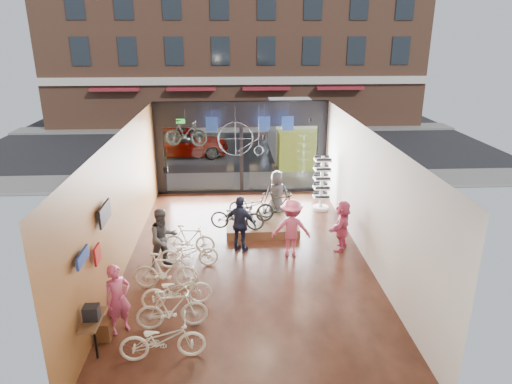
{
  "coord_description": "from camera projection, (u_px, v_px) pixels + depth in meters",
  "views": [
    {
      "loc": [
        -0.42,
        -12.23,
        6.41
      ],
      "look_at": [
        0.35,
        1.4,
        1.59
      ],
      "focal_mm": 32.0,
      "sensor_mm": 36.0,
      "label": 1
    }
  ],
  "objects": [
    {
      "name": "customer_3",
      "position": [
        291.0,
        228.0,
        13.52
      ],
      "size": [
        1.2,
        0.74,
        1.79
      ],
      "primitive_type": "imported",
      "rotation": [
        0.0,
        0.0,
        3.07
      ],
      "color": "#CC4C72",
      "rests_on": "ground_plane"
    },
    {
      "name": "customer_5",
      "position": [
        342.0,
        225.0,
        13.97
      ],
      "size": [
        1.1,
        1.54,
        1.6
      ],
      "primitive_type": "imported",
      "rotation": [
        0.0,
        0.0,
        4.24
      ],
      "color": "#CC4C72",
      "rests_on": "ground_plane"
    },
    {
      "name": "floor_bike_0",
      "position": [
        163.0,
        339.0,
        9.32
      ],
      "size": [
        1.8,
        0.75,
        0.92
      ],
      "primitive_type": "imported",
      "rotation": [
        0.0,
        0.0,
        1.65
      ],
      "color": "beige",
      "rests_on": "ground_plane"
    },
    {
      "name": "wall_left",
      "position": [
        122.0,
        201.0,
        12.85
      ],
      "size": [
        0.04,
        12.0,
        3.8
      ],
      "primitive_type": "cube",
      "color": "#936133",
      "rests_on": "ground"
    },
    {
      "name": "display_bike_right",
      "position": [
        251.0,
        205.0,
        15.8
      ],
      "size": [
        1.65,
        0.93,
        0.82
      ],
      "primitive_type": "imported",
      "rotation": [
        0.0,
        0.0,
        1.31
      ],
      "color": "black",
      "rests_on": "display_platform"
    },
    {
      "name": "customer_4",
      "position": [
        277.0,
        195.0,
        16.3
      ],
      "size": [
        0.89,
        0.6,
        1.77
      ],
      "primitive_type": "imported",
      "rotation": [
        0.0,
        0.0,
        3.18
      ],
      "color": "#3F3F44",
      "rests_on": "ground_plane"
    },
    {
      "name": "jersey_mid",
      "position": [
        264.0,
        124.0,
        17.6
      ],
      "size": [
        0.45,
        0.03,
        0.55
      ],
      "primitive_type": "cube",
      "color": "#1E3F99",
      "rests_on": "ceiling"
    },
    {
      "name": "customer_1",
      "position": [
        163.0,
        239.0,
        12.85
      ],
      "size": [
        1.09,
        1.04,
        1.78
      ],
      "primitive_type": "imported",
      "rotation": [
        0.0,
        0.0,
        0.58
      ],
      "color": "#3F3F44",
      "rests_on": "ground_plane"
    },
    {
      "name": "exit_sign",
      "position": [
        181.0,
        121.0,
        18.06
      ],
      "size": [
        0.35,
        0.06,
        0.18
      ],
      "primitive_type": "cube",
      "color": "#198C26",
      "rests_on": "storefront"
    },
    {
      "name": "penny_farthing",
      "position": [
        243.0,
        140.0,
        17.38
      ],
      "size": [
        1.69,
        0.06,
        1.35
      ],
      "primitive_type": null,
      "color": "black",
      "rests_on": "ceiling"
    },
    {
      "name": "sunglasses_rack",
      "position": [
        322.0,
        183.0,
        17.07
      ],
      "size": [
        0.69,
        0.61,
        2.08
      ],
      "primitive_type": null,
      "rotation": [
        0.0,
        0.0,
        0.18
      ],
      "color": "white",
      "rests_on": "ground_plane"
    },
    {
      "name": "wall_merch",
      "position": [
        95.0,
        284.0,
        9.76
      ],
      "size": [
        0.4,
        2.4,
        2.6
      ],
      "primitive_type": null,
      "color": "navy",
      "rests_on": "wall_left"
    },
    {
      "name": "floor_bike_1",
      "position": [
        172.0,
        309.0,
        10.29
      ],
      "size": [
        1.67,
        0.63,
        0.98
      ],
      "primitive_type": "imported",
      "rotation": [
        0.0,
        0.0,
        1.68
      ],
      "color": "beige",
      "rests_on": "ground_plane"
    },
    {
      "name": "sidewalk_far",
      "position": [
        237.0,
        129.0,
        31.54
      ],
      "size": [
        30.0,
        2.0,
        0.12
      ],
      "primitive_type": "cube",
      "color": "slate",
      "rests_on": "ground"
    },
    {
      "name": "ceiling",
      "position": [
        246.0,
        132.0,
        12.4
      ],
      "size": [
        7.0,
        12.0,
        0.04
      ],
      "primitive_type": "cube",
      "color": "black",
      "rests_on": "ground"
    },
    {
      "name": "wall_right",
      "position": [
        368.0,
        196.0,
        13.22
      ],
      "size": [
        0.04,
        12.0,
        3.8
      ],
      "primitive_type": "cube",
      "color": "beige",
      "rests_on": "ground"
    },
    {
      "name": "storefront",
      "position": [
        241.0,
        148.0,
        18.69
      ],
      "size": [
        7.0,
        0.26,
        3.8
      ],
      "primitive_type": null,
      "color": "black",
      "rests_on": "ground"
    },
    {
      "name": "opposite_building",
      "position": [
        235.0,
        22.0,
        31.58
      ],
      "size": [
        26.0,
        5.0,
        14.0
      ],
      "primitive_type": "cube",
      "color": "brown",
      "rests_on": "ground"
    },
    {
      "name": "wall_back",
      "position": [
        260.0,
        327.0,
        7.37
      ],
      "size": [
        7.0,
        0.04,
        3.8
      ],
      "primitive_type": "cube",
      "color": "beige",
      "rests_on": "ground"
    },
    {
      "name": "display_bike_mid",
      "position": [
        279.0,
        206.0,
        15.48
      ],
      "size": [
        1.73,
        0.87,
        1.0
      ],
      "primitive_type": "imported",
      "rotation": [
        0.0,
        0.0,
        1.82
      ],
      "color": "black",
      "rests_on": "display_platform"
    },
    {
      "name": "floor_bike_3",
      "position": [
        166.0,
        271.0,
        11.87
      ],
      "size": [
        1.75,
        0.6,
        1.03
      ],
      "primitive_type": "imported",
      "rotation": [
        0.0,
        0.0,
        1.5
      ],
      "color": "beige",
      "rests_on": "ground_plane"
    },
    {
      "name": "hung_bike",
      "position": [
        186.0,
        133.0,
        16.54
      ],
      "size": [
        1.64,
        0.73,
        0.95
      ],
      "primitive_type": "imported",
      "rotation": [
        0.0,
        0.0,
        1.39
      ],
      "color": "black",
      "rests_on": "ceiling"
    },
    {
      "name": "customer_0",
      "position": [
        118.0,
        299.0,
        10.07
      ],
      "size": [
        0.71,
        0.68,
        1.64
      ],
      "primitive_type": "imported",
      "rotation": [
        0.0,
        0.0,
        0.67
      ],
      "color": "#CC4C72",
      "rests_on": "ground_plane"
    },
    {
      "name": "jersey_left",
      "position": [
        212.0,
        124.0,
        17.49
      ],
      "size": [
        0.45,
        0.03,
        0.55
      ],
      "primitive_type": "cube",
      "color": "#1E3F99",
      "rests_on": "ceiling"
    },
    {
      "name": "floor_bike_2",
      "position": [
        177.0,
        290.0,
        11.12
      ],
      "size": [
        1.8,
        0.95,
        0.9
      ],
      "primitive_type": "imported",
      "rotation": [
        0.0,
        0.0,
        1.78
      ],
      "color": "beige",
      "rests_on": "ground_plane"
    },
    {
      "name": "display_bike_left",
      "position": [
        237.0,
        216.0,
        14.78
      ],
      "size": [
        1.84,
        0.92,
        0.92
      ],
      "primitive_type": "imported",
      "rotation": [
        0.0,
        0.0,
        1.39
      ],
      "color": "black",
      "rests_on": "display_platform"
    },
    {
      "name": "customer_2",
      "position": [
        241.0,
        224.0,
        13.8
      ],
      "size": [
        1.12,
        0.87,
        1.78
      ],
      "primitive_type": "imported",
      "rotation": [
        0.0,
        0.0,
        2.65
      ],
      "color": "#161C33",
      "rests_on": "ground_plane"
    },
    {
      "name": "box_truck",
      "position": [
        296.0,
        133.0,
        23.72
      ],
      "size": [
        2.37,
        7.12,
        2.8
      ],
      "primitive_type": null,
      "color": "silver",
      "rests_on": "street_road"
    },
    {
      "name": "sidewalk_near",
      "position": [
        241.0,
        181.0,
        20.43
      ],
      "size": [
        30.0,
        2.4,
        0.12
      ],
      "primitive_type": "cube",
      "color": "slate",
      "rests_on": "ground"
    },
    {
      "name": "jersey_right",
      "position": [
        288.0,
        123.0,
        17.65
      ],
      "size": [
        0.45,
        0.03,
        0.55
      ],
      "primitive_type": "cube",
      "color": "#1E3F99",
      "rests_on": "ceiling"
    },
    {
      "name": "street_road",
      "position": [
        238.0,
        143.0,
        27.8
      ],
      "size": [
        30.0,
        18.0,
        0.02
      ],
      "primitive_type": "cube",
      "color": "black",
      "rests_on": "ground"
    },
    {
      "name": "display_platform",
      "position": [
        262.0,
        225.0,
        15.58
      ],
      "size": [
        2.4,
        1.8,
        0.3
      ],
      "primitive_type": "cube",
      "color": "brown",
      "rests_on": "ground_plane"
    },
    {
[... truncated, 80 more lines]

